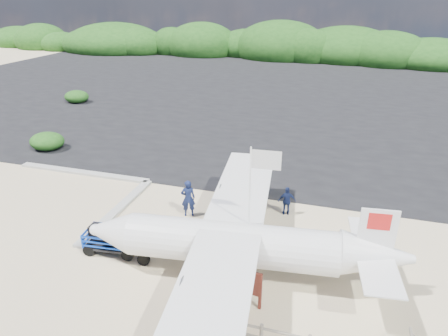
# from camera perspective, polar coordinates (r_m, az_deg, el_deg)

# --- Properties ---
(ground) EXTENTS (160.00, 160.00, 0.00)m
(ground) POSITION_cam_1_polar(r_m,az_deg,el_deg) (18.86, -5.25, -10.27)
(ground) COLOR beige
(asphalt_apron) EXTENTS (90.00, 50.00, 0.04)m
(asphalt_apron) POSITION_cam_1_polar(r_m,az_deg,el_deg) (46.02, 8.73, 10.48)
(asphalt_apron) COLOR #B2B2B2
(asphalt_apron) RESTS_ON ground
(lagoon) EXTENTS (9.00, 7.00, 0.40)m
(lagoon) POSITION_cam_1_polar(r_m,az_deg,el_deg) (24.31, -24.09, -4.07)
(lagoon) COLOR #B2B2B2
(lagoon) RESTS_ON ground
(vegetation_band) EXTENTS (124.00, 8.00, 4.40)m
(vegetation_band) POSITION_cam_1_polar(r_m,az_deg,el_deg) (70.43, 11.88, 14.93)
(vegetation_band) COLOR #B2B2B2
(vegetation_band) RESTS_ON ground
(baggage_cart) EXTENTS (2.61, 1.66, 1.24)m
(baggage_cart) POSITION_cam_1_polar(r_m,az_deg,el_deg) (18.76, -15.45, -11.37)
(baggage_cart) COLOR blue
(baggage_cart) RESTS_ON ground
(flagpole) EXTENTS (1.13, 0.54, 5.52)m
(flagpole) POSITION_cam_1_polar(r_m,az_deg,el_deg) (16.99, 3.35, -14.61)
(flagpole) COLOR white
(flagpole) RESTS_ON ground
(signboard) EXTENTS (1.95, 0.35, 1.60)m
(signboard) POSITION_cam_1_polar(r_m,az_deg,el_deg) (15.65, 1.92, -18.61)
(signboard) COLOR #5C231A
(signboard) RESTS_ON ground
(crew_a) EXTENTS (0.85, 0.72, 1.98)m
(crew_a) POSITION_cam_1_polar(r_m,az_deg,el_deg) (20.29, -5.14, -4.32)
(crew_a) COLOR #121C44
(crew_a) RESTS_ON ground
(crew_b) EXTENTS (1.01, 0.82, 1.96)m
(crew_b) POSITION_cam_1_polar(r_m,az_deg,el_deg) (20.73, 0.18, -3.60)
(crew_b) COLOR #121C44
(crew_b) RESTS_ON ground
(crew_c) EXTENTS (0.97, 0.59, 1.54)m
(crew_c) POSITION_cam_1_polar(r_m,az_deg,el_deg) (20.67, 8.98, -4.67)
(crew_c) COLOR #121C44
(crew_c) RESTS_ON ground
(aircraft_small) EXTENTS (9.31, 9.31, 2.37)m
(aircraft_small) POSITION_cam_1_polar(r_m,az_deg,el_deg) (55.07, 1.23, 12.97)
(aircraft_small) COLOR #B2B2B2
(aircraft_small) RESTS_ON ground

